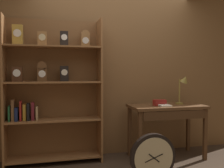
# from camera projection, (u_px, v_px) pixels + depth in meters

# --- Properties ---
(back_wood_panel) EXTENTS (4.80, 0.05, 2.60)m
(back_wood_panel) POSITION_uv_depth(u_px,v_px,m) (114.00, 72.00, 4.01)
(back_wood_panel) COLOR brown
(back_wood_panel) RESTS_ON ground
(bookshelf) EXTENTS (1.34, 0.36, 2.06)m
(bookshelf) POSITION_uv_depth(u_px,v_px,m) (51.00, 90.00, 3.60)
(bookshelf) COLOR brown
(bookshelf) RESTS_ON ground
(workbench) EXTENTS (1.11, 0.57, 0.80)m
(workbench) POSITION_uv_depth(u_px,v_px,m) (167.00, 113.00, 3.78)
(workbench) COLOR brown
(workbench) RESTS_ON ground
(desk_lamp) EXTENTS (0.20, 0.20, 0.45)m
(desk_lamp) POSITION_uv_depth(u_px,v_px,m) (183.00, 84.00, 3.88)
(desk_lamp) COLOR olive
(desk_lamp) RESTS_ON workbench
(toolbox_small) EXTENTS (0.18, 0.09, 0.09)m
(toolbox_small) POSITION_uv_depth(u_px,v_px,m) (160.00, 103.00, 3.73)
(toolbox_small) COLOR maroon
(toolbox_small) RESTS_ON workbench
(open_repair_manual) EXTENTS (0.16, 0.22, 0.02)m
(open_repair_manual) POSITION_uv_depth(u_px,v_px,m) (164.00, 105.00, 3.67)
(open_repair_manual) COLOR silver
(open_repair_manual) RESTS_ON workbench
(round_clock_large) EXTENTS (0.55, 0.11, 0.59)m
(round_clock_large) POSITION_uv_depth(u_px,v_px,m) (153.00, 158.00, 2.92)
(round_clock_large) COLOR black
(round_clock_large) RESTS_ON ground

